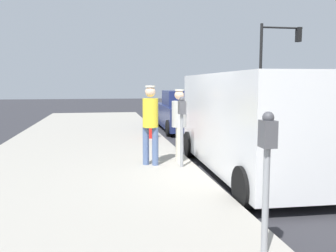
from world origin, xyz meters
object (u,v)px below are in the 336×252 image
traffic_light_corner (275,55)px  pedestrian_in_yellow (150,120)px  fire_hydrant (151,126)px  parking_meter_near (182,120)px  pedestrian_in_gray (179,120)px  parked_van (254,121)px  parking_meter_far (267,159)px  parked_sedan_behind (184,112)px

traffic_light_corner → pedestrian_in_yellow: bearing=53.5°
traffic_light_corner → fire_hydrant: traffic_light_corner is taller
parking_meter_near → pedestrian_in_gray: bearing=-96.5°
pedestrian_in_yellow → fire_hydrant: size_ratio=2.04×
parking_meter_near → fire_hydrant: bearing=-88.7°
parking_meter_near → fire_hydrant: parking_meter_near is taller
pedestrian_in_gray → pedestrian_in_yellow: pedestrian_in_yellow is taller
pedestrian_in_gray → parking_meter_near: bearing=83.5°
parking_meter_near → parked_van: parked_van is taller
parking_meter_far → parked_sedan_behind: bearing=-98.2°
parked_sedan_behind → parking_meter_far: bearing=81.8°
fire_hydrant → traffic_light_corner: bearing=-136.6°
parked_sedan_behind → parking_meter_near: bearing=77.2°
parking_meter_near → pedestrian_in_gray: size_ratio=0.91×
traffic_light_corner → fire_hydrant: 11.31m
parked_van → traffic_light_corner: 13.86m
parking_meter_far → fire_hydrant: bearing=-89.3°
parked_van → fire_hydrant: 4.91m
parking_meter_far → fire_hydrant: parking_meter_far is taller
parked_van → fire_hydrant: size_ratio=6.10×
parked_van → parking_meter_far: bearing=68.6°
traffic_light_corner → parking_meter_near: bearing=56.4°
fire_hydrant → pedestrian_in_gray: bearing=92.7°
parking_meter_far → fire_hydrant: size_ratio=1.77×
parked_sedan_behind → traffic_light_corner: bearing=-143.6°
parked_sedan_behind → traffic_light_corner: 8.19m
pedestrian_in_gray → pedestrian_in_yellow: size_ratio=0.95×
parked_sedan_behind → traffic_light_corner: size_ratio=0.85×
parked_sedan_behind → fire_hydrant: size_ratio=5.16×
parking_meter_far → pedestrian_in_gray: pedestrian_in_gray is taller
pedestrian_in_yellow → traffic_light_corner: 14.44m
parked_sedan_behind → fire_hydrant: parked_sedan_behind is taller
parked_van → fire_hydrant: bearing=-70.8°
parked_sedan_behind → fire_hydrant: 3.40m
parking_meter_near → parking_meter_far: size_ratio=1.00×
parked_van → traffic_light_corner: traffic_light_corner is taller
pedestrian_in_yellow → traffic_light_corner: traffic_light_corner is taller
pedestrian_in_gray → traffic_light_corner: size_ratio=0.32×
parking_meter_far → pedestrian_in_gray: 4.78m
pedestrian_in_yellow → parked_sedan_behind: 7.25m
pedestrian_in_gray → fire_hydrant: 3.71m
pedestrian_in_yellow → traffic_light_corner: (-8.47, -11.45, 2.36)m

